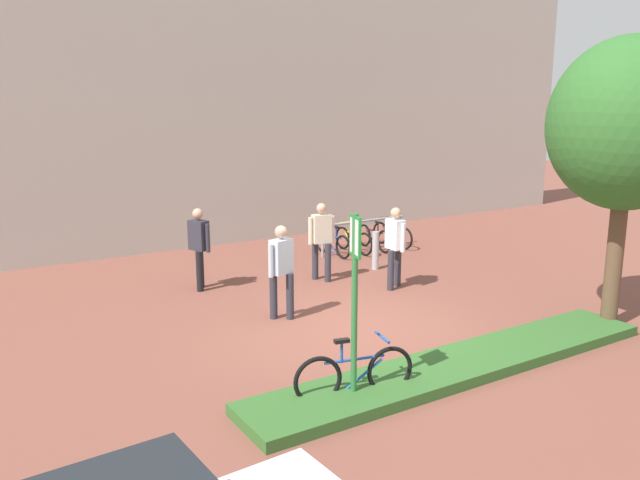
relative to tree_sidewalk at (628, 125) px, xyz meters
name	(u,v)px	position (x,y,z in m)	size (l,w,h in m)	color
ground_plane	(358,327)	(-3.76, 2.28, -3.47)	(60.00, 60.00, 0.00)	brown
building_facade	(183,57)	(-3.76, 10.28, 1.53)	(28.00, 1.20, 10.00)	#B2ADA3
planter_strip	(462,364)	(-3.50, 0.00, -3.39)	(7.00, 1.10, 0.16)	#336028
tree_sidewalk	(628,125)	(0.00, 0.00, 0.00)	(2.59, 2.59, 4.92)	brown
parking_sign_post	(355,282)	(-5.44, 0.00, -1.84)	(0.13, 0.35, 2.50)	#2D7238
bike_at_sign	(355,374)	(-5.37, 0.08, -3.12)	(1.65, 0.51, 0.86)	black
bike_rack_cluster	(363,238)	(-0.24, 6.97, -3.12)	(2.66, 1.59, 0.83)	#99999E
bollard_steel	(376,250)	(-1.11, 5.29, -3.02)	(0.16, 0.16, 0.90)	#ADADB2
person_shirt_white	(395,242)	(-1.71, 3.83, -2.49)	(0.47, 0.61, 1.72)	#2D2D38
person_casual_tan	(322,237)	(-2.70, 5.15, -2.49)	(0.60, 0.45, 1.72)	#2D2D38
person_shirt_blue	(281,266)	(-4.66, 3.37, -2.49)	(0.59, 0.35, 1.72)	#2D2D38
person_suited_navy	(199,244)	(-5.21, 5.91, -2.49)	(0.38, 0.57, 1.72)	black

